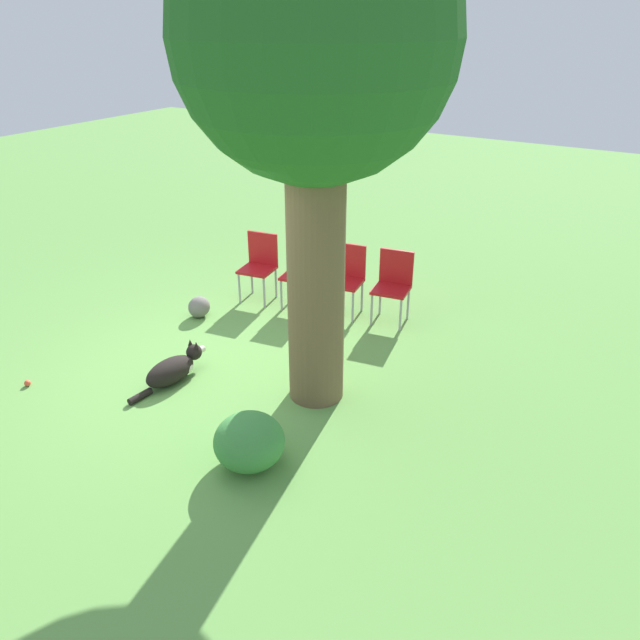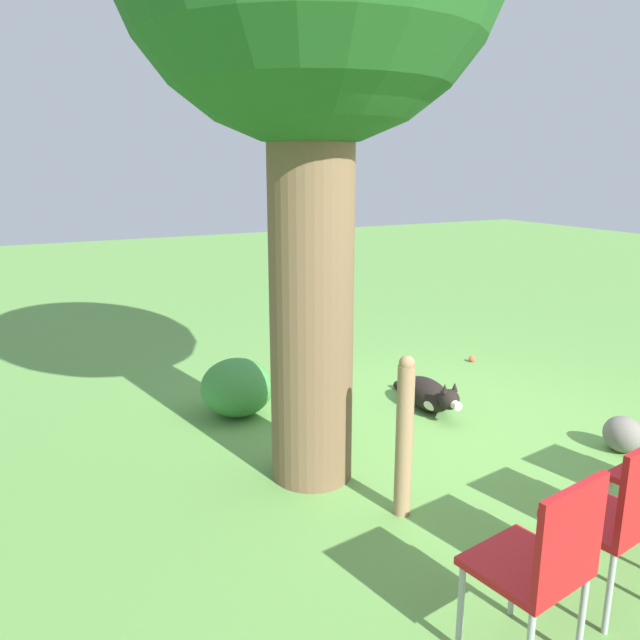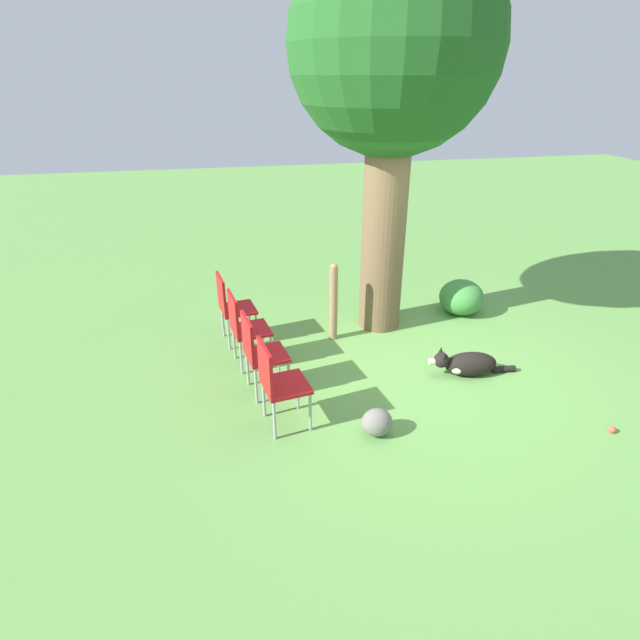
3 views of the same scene
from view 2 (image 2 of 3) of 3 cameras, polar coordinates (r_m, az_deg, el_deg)
The scene contains 8 objects.
ground_plane at distance 5.22m, azimuth 10.39°, elevation -10.51°, with size 30.00×30.00×0.00m, color #609947.
dog at distance 5.70m, azimuth 9.98°, elevation -6.78°, with size 1.06×0.36×0.36m.
fence_post at distance 3.92m, azimuth 7.71°, elevation -10.48°, with size 0.11×0.11×1.05m.
red_chair_2 at distance 3.45m, azimuth 25.67°, elevation -15.39°, with size 0.48×0.50×0.92m.
red_chair_3 at distance 2.97m, azimuth 19.74°, elevation -19.90°, with size 0.48×0.50×0.92m.
tennis_ball at distance 7.17m, azimuth 13.71°, elevation -3.48°, with size 0.07×0.07×0.07m.
garden_rock at distance 5.38m, azimuth 25.95°, elevation -9.37°, with size 0.30×0.27×0.28m.
low_shrub at distance 5.53m, azimuth -7.61°, elevation -6.12°, with size 0.63×0.63×0.50m.
Camera 2 is at (-3.71, 2.96, 2.16)m, focal length 35.00 mm.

